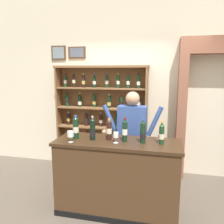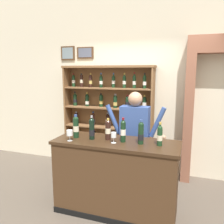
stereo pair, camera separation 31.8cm
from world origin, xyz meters
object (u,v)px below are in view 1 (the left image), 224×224
Objects in this scene: tasting_counter at (117,177)px; tasting_bottle_super_tuscan at (76,127)px; tasting_bottle_vin_santo at (93,129)px; tasting_bottle_chianti at (143,132)px; tasting_bottle_prosecco at (162,134)px; wine_glass_left at (116,135)px; tasting_bottle_rosso at (109,129)px; wine_shelf at (102,116)px; shopkeeper at (132,131)px; tasting_bottle_grappa at (125,130)px; wine_glass_spare at (71,135)px.

tasting_bottle_super_tuscan is at bearing -178.36° from tasting_counter.
tasting_bottle_vin_santo reaches higher than tasting_bottle_chianti.
tasting_bottle_prosecco reaches higher than wine_glass_left.
tasting_bottle_rosso is 2.08× the size of wine_glass_left.
wine_glass_left is (-0.57, -0.09, -0.03)m from tasting_bottle_prosecco.
shopkeeper is at bearing -46.12° from wine_shelf.
tasting_counter is 5.17× the size of tasting_bottle_grappa.
tasting_bottle_grappa is 1.08× the size of tasting_bottle_prosecco.
tasting_counter is 0.86m from tasting_bottle_prosecco.
tasting_bottle_super_tuscan is at bearing -178.72° from tasting_bottle_grappa.
wine_shelf is at bearing 90.66° from tasting_bottle_super_tuscan.
tasting_bottle_chianti is 0.24m from tasting_bottle_prosecco.
tasting_bottle_super_tuscan is 2.31× the size of wine_glass_left.
tasting_bottle_super_tuscan reaches higher than tasting_bottle_chianti.
shopkeeper is 11.48× the size of wine_glass_left.
tasting_bottle_prosecco is (1.14, 0.02, -0.02)m from tasting_bottle_super_tuscan.
tasting_bottle_rosso reaches higher than tasting_counter.
tasting_bottle_vin_santo reaches higher than tasting_bottle_rosso.
tasting_bottle_super_tuscan is 1.04× the size of tasting_bottle_chianti.
tasting_bottle_grappa is (0.22, -0.03, 0.01)m from tasting_bottle_rosso.
wine_shelf is at bearing 113.76° from tasting_counter.
wine_shelf is 1.22× the size of tasting_counter.
tasting_bottle_chianti is at bearing -70.18° from shopkeeper.
tasting_bottle_super_tuscan reaches higher than tasting_bottle_rosso.
tasting_bottle_prosecco is 2.11× the size of wine_glass_left.
tasting_bottle_prosecco reaches higher than tasting_bottle_rosso.
wine_shelf is 6.46× the size of tasting_bottle_chianti.
wine_glass_spare is (-0.92, -0.17, -0.04)m from tasting_bottle_chianti.
wine_glass_left is 0.59m from wine_glass_spare.
tasting_bottle_rosso is (-0.12, 0.03, 0.65)m from tasting_counter.
tasting_bottle_super_tuscan is 2.23× the size of wine_glass_spare.
tasting_bottle_vin_santo is at bearing -178.52° from tasting_bottle_prosecco.
tasting_bottle_super_tuscan reaches higher than tasting_counter.
tasting_bottle_super_tuscan is 0.24m from tasting_bottle_vin_santo.
tasting_bottle_chianti is at bearing 12.41° from wine_glass_left.
shopkeeper is 4.98× the size of tasting_bottle_vin_santo.
shopkeeper is 5.16× the size of tasting_bottle_chianti.
shopkeeper is 0.65m from tasting_bottle_rosso.
tasting_counter is at bearing -99.85° from shopkeeper.
wine_shelf is 6.23× the size of tasting_bottle_super_tuscan.
tasting_counter is 0.73m from tasting_bottle_vin_santo.
shopkeeper is 0.72m from wine_glass_left.
wine_glass_left is (-0.34, -0.07, -0.04)m from tasting_bottle_chianti.
wine_shelf reaches higher than wine_glass_spare.
tasting_bottle_chianti is (0.93, -1.36, 0.10)m from wine_shelf.
tasting_bottle_super_tuscan is at bearing -179.57° from tasting_bottle_chianti.
tasting_bottle_chianti is at bearing -4.97° from tasting_bottle_rosso.
shopkeeper is at bearing 109.82° from tasting_bottle_chianti.
tasting_bottle_grappa is at bearing -62.89° from wine_shelf.
tasting_counter is at bearing 178.35° from tasting_bottle_chianti.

